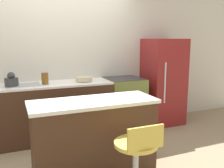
{
  "coord_description": "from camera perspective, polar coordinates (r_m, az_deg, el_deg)",
  "views": [
    {
      "loc": [
        -0.85,
        -3.65,
        1.63
      ],
      "look_at": [
        0.53,
        -0.31,
        0.97
      ],
      "focal_mm": 40.0,
      "sensor_mm": 36.0,
      "label": 1
    }
  ],
  "objects": [
    {
      "name": "ground_plane",
      "position": [
        4.09,
        -8.77,
        -13.19
      ],
      "size": [
        14.0,
        14.0,
        0.0
      ],
      "primitive_type": "plane",
      "color": "#998466"
    },
    {
      "name": "wall_back",
      "position": [
        4.44,
        -11.36,
        5.95
      ],
      "size": [
        8.0,
        0.06,
        2.6
      ],
      "color": "beige",
      "rests_on": "ground_plane"
    },
    {
      "name": "back_counter",
      "position": [
        4.2,
        -14.05,
        -6.08
      ],
      "size": [
        2.0,
        0.64,
        0.93
      ],
      "color": "#422819",
      "rests_on": "ground_plane"
    },
    {
      "name": "kitchen_island",
      "position": [
        3.06,
        -4.13,
        -12.08
      ],
      "size": [
        1.48,
        0.57,
        0.92
      ],
      "color": "#422819",
      "rests_on": "ground_plane"
    },
    {
      "name": "oven_range",
      "position": [
        4.56,
        2.76,
        -4.4
      ],
      "size": [
        0.65,
        0.65,
        0.93
      ],
      "color": "olive",
      "rests_on": "ground_plane"
    },
    {
      "name": "refrigerator",
      "position": [
        4.89,
        11.59,
        0.56
      ],
      "size": [
        0.68,
        0.67,
        1.62
      ],
      "color": "maroon",
      "rests_on": "ground_plane"
    },
    {
      "name": "stool_chair",
      "position": [
        2.64,
        5.69,
        -16.83
      ],
      "size": [
        0.44,
        0.44,
        0.83
      ],
      "color": "#B7B7BC",
      "rests_on": "ground_plane"
    },
    {
      "name": "kettle",
      "position": [
        4.0,
        -22.01,
        0.73
      ],
      "size": [
        0.2,
        0.2,
        0.21
      ],
      "color": "#333338",
      "rests_on": "back_counter"
    },
    {
      "name": "mixing_bowl",
      "position": [
        4.17,
        -6.44,
        1.16
      ],
      "size": [
        0.27,
        0.27,
        0.07
      ],
      "color": "#C1B28E",
      "rests_on": "back_counter"
    },
    {
      "name": "canister_jar",
      "position": [
        4.03,
        -15.07,
        1.27
      ],
      "size": [
        0.11,
        0.11,
        0.17
      ],
      "color": "brown",
      "rests_on": "back_counter"
    }
  ]
}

